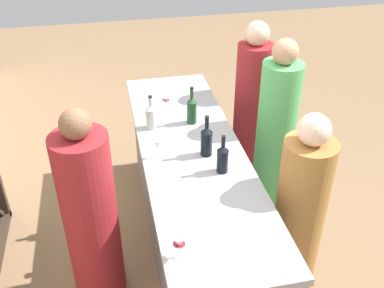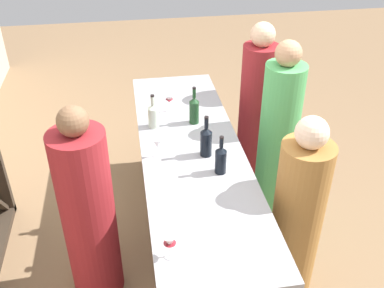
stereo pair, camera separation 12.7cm
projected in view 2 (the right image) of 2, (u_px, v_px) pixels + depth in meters
name	position (u px, v px, depth m)	size (l,w,h in m)	color
ground_plane	(192.00, 242.00, 3.70)	(12.00, 12.00, 0.00)	#846647
bar_counter	(192.00, 199.00, 3.45)	(2.53, 0.73, 0.92)	slate
wine_bottle_leftmost_near_black	(221.00, 159.00, 2.92)	(0.08, 0.08, 0.28)	black
wine_bottle_second_left_near_black	(206.00, 141.00, 3.08)	(0.08, 0.08, 0.31)	black
wine_bottle_center_clear_pale	(153.00, 115.00, 3.42)	(0.08, 0.08, 0.27)	#B7C6B2
wine_bottle_second_right_olive_green	(194.00, 109.00, 3.46)	(0.08, 0.08, 0.31)	#193D1E
wine_glass_near_left	(169.00, 100.00, 3.62)	(0.07, 0.07, 0.15)	white
wine_glass_near_center	(157.00, 144.00, 3.08)	(0.06, 0.06, 0.14)	white
wine_glass_near_right	(170.00, 242.00, 2.30)	(0.08, 0.08, 0.15)	white
person_left_guest	(297.00, 220.00, 2.95)	(0.40, 0.40, 1.45)	#9E6B33
person_center_guest	(277.00, 144.00, 3.57)	(0.38, 0.38, 1.62)	#4CA559
person_right_guest	(256.00, 113.00, 4.04)	(0.38, 0.38, 1.57)	maroon
person_server_behind	(89.00, 215.00, 2.96)	(0.47, 0.47, 1.51)	maroon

